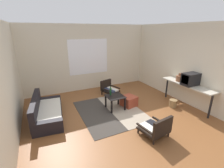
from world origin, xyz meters
The scene contains 15 objects.
ground_plane centered at (0.00, 0.00, 0.00)m, with size 7.80×7.80×0.00m, color brown.
far_wall_with_window centered at (0.00, 3.06, 1.35)m, with size 5.60×0.13×2.70m.
side_wall_right centered at (2.66, 0.30, 1.35)m, with size 0.12×6.60×2.70m, color beige.
side_wall_left centered at (-2.66, 0.30, 1.35)m, with size 0.12×6.60×2.70m, color beige.
area_rug centered at (-0.08, 0.73, 0.01)m, with size 1.87×2.29×0.01m.
couch centered at (-1.94, 1.13, 0.21)m, with size 0.94×1.79×0.69m.
coffee_table centered at (0.15, 0.82, 0.36)m, with size 0.56×0.53×0.45m.
armchair_by_window centered at (0.47, 2.01, 0.26)m, with size 0.69×0.73×0.57m.
armchair_striped_foreground centered at (0.39, -0.89, 0.24)m, with size 0.68×0.67×0.57m.
ottoman_orange centered at (0.67, 0.81, 0.17)m, with size 0.45×0.45×0.34m, color #993D28.
console_shelf centered at (2.36, -0.04, 0.72)m, with size 0.43×1.84×0.80m.
crt_television centered at (2.35, -0.14, 0.99)m, with size 0.56×0.34×0.39m.
clay_vase centered at (2.36, 0.30, 0.91)m, with size 0.24×0.24×0.28m.
glass_bottle centered at (0.05, 0.97, 0.57)m, with size 0.06×0.06×0.29m.
wicker_basket centered at (1.98, 0.10, 0.12)m, with size 0.26×0.26×0.25m, color olive.
Camera 1 is at (-1.97, -3.33, 2.47)m, focal length 25.22 mm.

